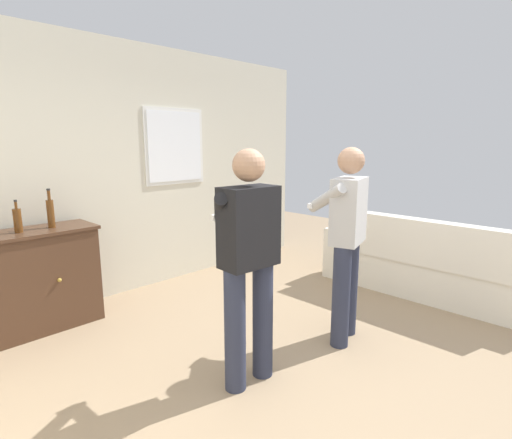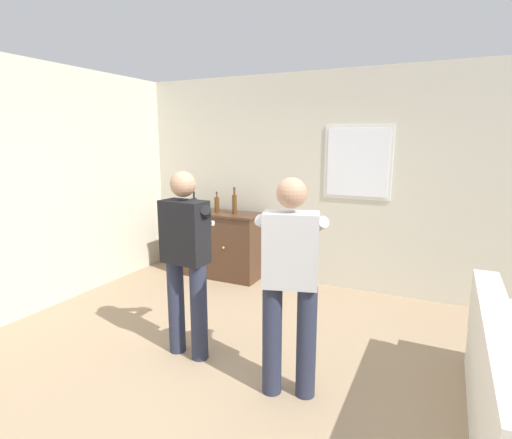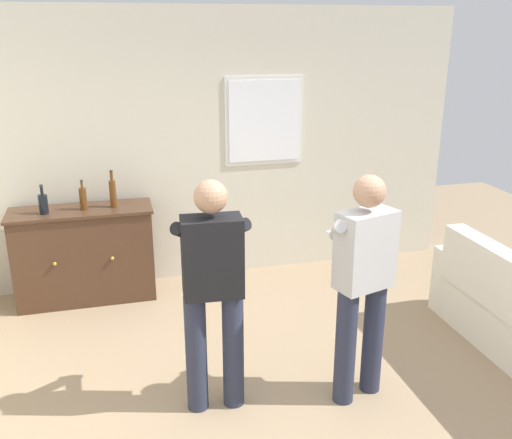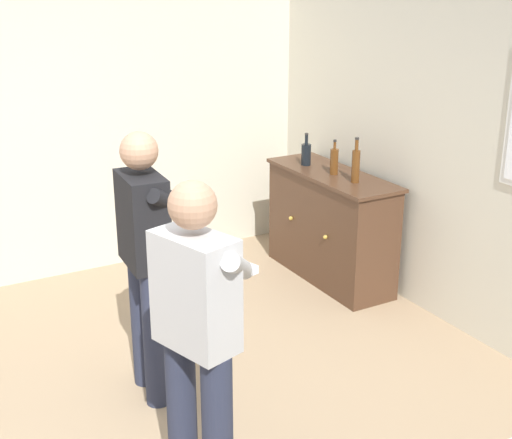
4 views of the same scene
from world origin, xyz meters
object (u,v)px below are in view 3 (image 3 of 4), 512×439
(person_standing_left, at_px, (213,286))
(person_standing_right, at_px, (363,278))
(bottle_wine_green, at_px, (83,198))
(bottle_liquor_amber, at_px, (113,193))
(sideboard_cabinet, at_px, (85,255))
(bottle_spirits_clear, at_px, (43,204))

(person_standing_left, xyz_separation_m, person_standing_right, (1.03, -0.14, 0.00))
(bottle_wine_green, relative_size, bottle_liquor_amber, 0.80)
(sideboard_cabinet, relative_size, bottle_wine_green, 4.66)
(bottle_spirits_clear, bearing_deg, sideboard_cabinet, 10.14)
(bottle_wine_green, height_order, person_standing_left, person_standing_left)
(bottle_wine_green, height_order, bottle_liquor_amber, bottle_liquor_amber)
(sideboard_cabinet, distance_m, person_standing_right, 2.92)
(bottle_liquor_amber, height_order, person_standing_left, person_standing_left)
(sideboard_cabinet, xyz_separation_m, bottle_spirits_clear, (-0.32, -0.06, 0.57))
(bottle_wine_green, xyz_separation_m, bottle_spirits_clear, (-0.36, -0.04, -0.01))
(sideboard_cabinet, relative_size, bottle_spirits_clear, 4.82)
(bottle_liquor_amber, bearing_deg, person_standing_right, -52.54)
(bottle_liquor_amber, distance_m, bottle_spirits_clear, 0.64)
(bottle_spirits_clear, xyz_separation_m, person_standing_left, (1.23, -1.93, -0.10))
(bottle_wine_green, distance_m, bottle_spirits_clear, 0.36)
(bottle_spirits_clear, bearing_deg, bottle_wine_green, 6.58)
(bottle_liquor_amber, relative_size, person_standing_right, 0.22)
(person_standing_right, bearing_deg, person_standing_left, 172.11)
(sideboard_cabinet, relative_size, bottle_liquor_amber, 3.71)
(sideboard_cabinet, distance_m, person_standing_left, 2.24)
(bottle_spirits_clear, bearing_deg, person_standing_left, -57.49)
(bottle_liquor_amber, bearing_deg, sideboard_cabinet, 178.80)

